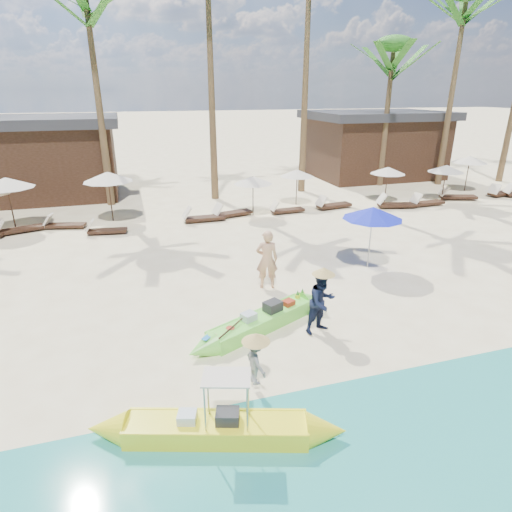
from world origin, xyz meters
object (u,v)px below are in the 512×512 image
object	(u,v)px
yellow_canoe	(216,429)
tourist	(267,259)
blue_umbrella	(373,213)
green_canoe	(261,321)

from	to	relation	value
yellow_canoe	tourist	world-z (taller)	tourist
blue_umbrella	green_canoe	bearing A→B (deg)	-149.20
yellow_canoe	blue_umbrella	size ratio (longest dim) A/B	2.30
tourist	blue_umbrella	world-z (taller)	blue_umbrella
yellow_canoe	blue_umbrella	xyz separation A→B (m)	(6.50, 6.05, 1.69)
green_canoe	yellow_canoe	bearing A→B (deg)	-144.16
tourist	blue_umbrella	size ratio (longest dim) A/B	0.86
green_canoe	yellow_canoe	world-z (taller)	yellow_canoe
yellow_canoe	tourist	xyz separation A→B (m)	(2.72, 5.53, 0.70)
yellow_canoe	blue_umbrella	world-z (taller)	blue_umbrella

